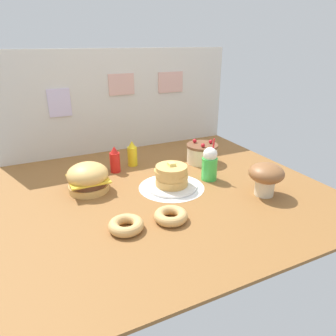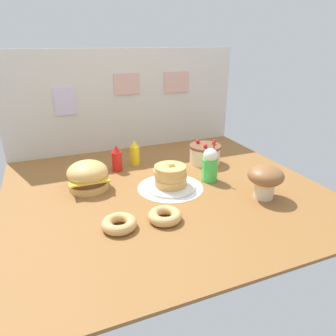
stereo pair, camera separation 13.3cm
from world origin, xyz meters
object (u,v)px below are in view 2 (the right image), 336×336
(burger, at_px, (88,176))
(mushroom_stool, at_px, (265,178))
(pancake_stack, at_px, (170,178))
(donut_chocolate, at_px, (165,216))
(layer_cake, at_px, (205,154))
(mustard_bottle, at_px, (135,153))
(ketchup_bottle, at_px, (117,159))
(cream_soda_cup, at_px, (210,165))
(donut_pink_glaze, at_px, (119,223))

(burger, distance_m, mushroom_stool, 1.23)
(pancake_stack, relative_size, donut_chocolate, 1.83)
(pancake_stack, bearing_deg, layer_cake, 36.17)
(mustard_bottle, height_order, donut_chocolate, mustard_bottle)
(ketchup_bottle, distance_m, mushroom_stool, 1.16)
(mushroom_stool, bearing_deg, ketchup_bottle, 134.23)
(burger, xyz_separation_m, layer_cake, (1.01, 0.13, -0.02))
(donut_chocolate, bearing_deg, burger, 120.18)
(cream_soda_cup, relative_size, donut_chocolate, 1.61)
(layer_cake, bearing_deg, donut_pink_glaze, -142.43)
(mustard_bottle, relative_size, mushroom_stool, 0.91)
(ketchup_bottle, xyz_separation_m, mushroom_stool, (0.81, -0.83, 0.04))
(burger, relative_size, ketchup_bottle, 1.33)
(layer_cake, xyz_separation_m, donut_pink_glaze, (-0.93, -0.71, -0.05))
(mustard_bottle, height_order, mushroom_stool, mushroom_stool)
(cream_soda_cup, bearing_deg, donut_pink_glaze, -154.27)
(donut_pink_glaze, bearing_deg, donut_chocolate, -3.86)
(mustard_bottle, distance_m, cream_soda_cup, 0.68)
(donut_pink_glaze, bearing_deg, ketchup_bottle, 77.36)
(donut_pink_glaze, distance_m, donut_chocolate, 0.27)
(layer_cake, relative_size, cream_soda_cup, 0.83)
(burger, relative_size, mushroom_stool, 1.21)
(layer_cake, xyz_separation_m, mushroom_stool, (0.07, -0.71, 0.06))
(donut_pink_glaze, relative_size, mushroom_stool, 0.85)
(burger, distance_m, pancake_stack, 0.59)
(layer_cake, bearing_deg, mustard_bottle, 161.50)
(layer_cake, relative_size, donut_pink_glaze, 1.34)
(layer_cake, distance_m, cream_soda_cup, 0.36)
(ketchup_bottle, distance_m, donut_chocolate, 0.86)
(pancake_stack, distance_m, ketchup_bottle, 0.54)
(donut_chocolate, height_order, mushroom_stool, mushroom_stool)
(mushroom_stool, bearing_deg, donut_chocolate, -178.46)
(burger, height_order, mushroom_stool, mushroom_stool)
(ketchup_bottle, xyz_separation_m, donut_chocolate, (0.08, -0.85, -0.07))
(layer_cake, distance_m, mushroom_stool, 0.72)
(layer_cake, distance_m, ketchup_bottle, 0.75)
(burger, bearing_deg, mustard_bottle, 36.02)
(ketchup_bottle, relative_size, mustard_bottle, 1.00)
(burger, relative_size, pancake_stack, 0.78)
(ketchup_bottle, bearing_deg, burger, -137.27)
(donut_chocolate, bearing_deg, mustard_bottle, 84.49)
(layer_cake, relative_size, donut_chocolate, 1.34)
(ketchup_bottle, distance_m, donut_pink_glaze, 0.86)
(pancake_stack, relative_size, mustard_bottle, 1.70)
(burger, height_order, ketchup_bottle, ketchup_bottle)
(cream_soda_cup, bearing_deg, ketchup_bottle, 143.23)
(mushroom_stool, bearing_deg, cream_soda_cup, 118.38)
(ketchup_bottle, bearing_deg, pancake_stack, -58.29)
(pancake_stack, relative_size, ketchup_bottle, 1.70)
(cream_soda_cup, bearing_deg, pancake_stack, -179.36)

